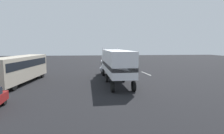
# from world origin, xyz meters

# --- Properties ---
(ground_plane) EXTENTS (120.00, 120.00, 0.00)m
(ground_plane) POSITION_xyz_m (0.00, 0.00, 0.00)
(ground_plane) COLOR black
(lane_stripe_near) EXTENTS (4.40, 0.18, 0.01)m
(lane_stripe_near) POSITION_xyz_m (1.14, -3.50, 0.01)
(lane_stripe_near) COLOR silver
(lane_stripe_near) RESTS_ON ground_plane
(lane_stripe_mid) EXTENTS (4.40, 0.46, 0.01)m
(lane_stripe_mid) POSITION_xyz_m (0.36, -6.58, 0.01)
(lane_stripe_mid) COLOR silver
(lane_stripe_mid) RESTS_ON ground_plane
(semi_truck) EXTENTS (14.24, 3.26, 4.50)m
(semi_truck) POSITION_xyz_m (-5.88, -0.42, 2.52)
(semi_truck) COLOR white
(semi_truck) RESTS_ON ground_plane
(person_bystander) EXTENTS (0.40, 0.48, 1.63)m
(person_bystander) POSITION_xyz_m (-1.76, -2.58, 0.89)
(person_bystander) COLOR black
(person_bystander) RESTS_ON ground_plane
(parked_bus) EXTENTS (11.22, 3.78, 3.40)m
(parked_bus) POSITION_xyz_m (-5.69, 11.53, 2.07)
(parked_bus) COLOR #BFB29E
(parked_bus) RESTS_ON ground_plane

